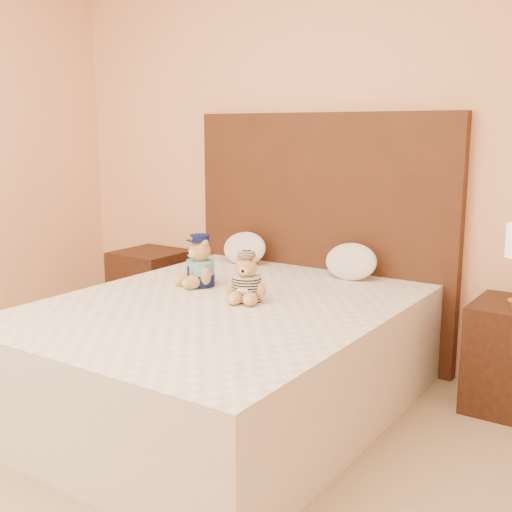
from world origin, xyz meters
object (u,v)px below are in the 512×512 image
Objects in this scene: bed at (223,355)px; pillow_left at (244,247)px; teddy_prisoner at (247,278)px; nightstand_left at (151,289)px; teddy_police at (200,261)px; pillow_right at (351,260)px.

bed is 1.02m from pillow_left.
nightstand_left is at bearing 134.02° from teddy_prisoner.
bed is 7.09× the size of teddy_police.
nightstand_left is 2.25× the size of teddy_prisoner.
pillow_left is at bearing 123.32° from teddy_police.
pillow_left reaches higher than nightstand_left.
nightstand_left is at bearing -178.89° from pillow_right.
teddy_police is 0.63m from pillow_left.
teddy_prisoner is at bearing -54.30° from pillow_left.
pillow_right is at bearing 1.11° from nightstand_left.
teddy_police is 0.42m from teddy_prisoner.
nightstand_left is 1.60m from pillow_right.
teddy_prisoner is (0.40, -0.13, -0.02)m from teddy_police.
teddy_prisoner reaches higher than bed.
pillow_right is at bearing 56.05° from teddy_prisoner.
pillow_left is at bearing 118.40° from bed.
teddy_prisoner is 0.78× the size of pillow_left.
teddy_police is 0.89× the size of pillow_right.
nightstand_left is 1.75× the size of pillow_left.
bed is at bearing -153.28° from teddy_prisoner.
pillow_left is (0.80, 0.03, 0.39)m from nightstand_left.
teddy_police is 0.87m from pillow_right.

